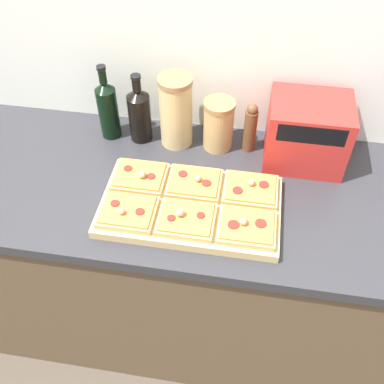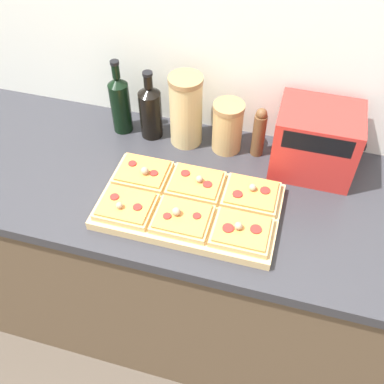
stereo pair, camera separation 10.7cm
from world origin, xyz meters
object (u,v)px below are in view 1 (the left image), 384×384
wine_bottle (139,114)px  grain_jar_tall (176,111)px  pepper_mill (250,128)px  grain_jar_short (218,125)px  toaster_oven (307,132)px  cutting_board (190,207)px  olive_oil_bottle (108,108)px

wine_bottle → grain_jar_tall: (0.13, -0.00, 0.03)m
wine_bottle → grain_jar_tall: 0.13m
wine_bottle → pepper_mill: size_ratio=1.37×
grain_jar_short → pepper_mill: pepper_mill is taller
wine_bottle → grain_jar_tall: grain_jar_tall is taller
grain_jar_tall → grain_jar_short: 0.15m
grain_jar_tall → toaster_oven: grain_jar_tall is taller
wine_bottle → grain_jar_tall: bearing=-0.0°
grain_jar_short → toaster_oven: (0.30, -0.02, 0.02)m
cutting_board → wine_bottle: wine_bottle is taller
cutting_board → olive_oil_bottle: olive_oil_bottle is taller
cutting_board → grain_jar_tall: grain_jar_tall is taller
olive_oil_bottle → grain_jar_tall: 0.25m
cutting_board → pepper_mill: pepper_mill is taller
olive_oil_bottle → grain_jar_tall: (0.25, 0.00, 0.02)m
cutting_board → toaster_oven: 0.47m
grain_jar_tall → grain_jar_short: grain_jar_tall is taller
olive_oil_bottle → wine_bottle: bearing=0.0°
cutting_board → wine_bottle: 0.41m
toaster_oven → grain_jar_short: bearing=175.6°
grain_jar_tall → toaster_oven: bearing=-2.9°
wine_bottle → toaster_oven: 0.58m
pepper_mill → toaster_oven: toaster_oven is taller
pepper_mill → toaster_oven: (0.19, -0.02, 0.02)m
cutting_board → olive_oil_bottle: bearing=137.4°
olive_oil_bottle → grain_jar_short: olive_oil_bottle is taller
pepper_mill → grain_jar_tall: bearing=180.0°
olive_oil_bottle → pepper_mill: olive_oil_bottle is taller
olive_oil_bottle → grain_jar_tall: size_ratio=1.07×
grain_jar_tall → wine_bottle: bearing=180.0°
wine_bottle → grain_jar_short: bearing=-0.0°
grain_jar_short → cutting_board: bearing=-98.2°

